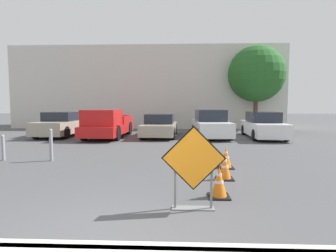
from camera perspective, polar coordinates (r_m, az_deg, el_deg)
name	(u,v)px	position (r m, az deg, el deg)	size (l,w,h in m)	color
ground_plane	(157,142)	(13.24, -2.30, -3.58)	(96.00, 96.00, 0.00)	#4C4C4F
curb_lip	(94,250)	(3.70, -15.87, -24.52)	(29.67, 0.20, 0.14)	beige
road_closed_sign	(193,165)	(4.67, 5.57, -8.41)	(1.14, 0.20, 1.50)	black
traffic_cone_nearest	(219,182)	(5.51, 11.06, -11.95)	(0.43, 0.43, 0.63)	black
traffic_cone_second	(225,167)	(6.81, 12.29, -8.70)	(0.42, 0.42, 0.65)	black
traffic_cone_third	(226,158)	(8.01, 12.47, -6.74)	(0.45, 0.45, 0.64)	black
parked_car_nearest	(62,125)	(17.15, -22.16, 0.25)	(1.96, 4.29, 1.47)	#A39984
pickup_truck	(107,125)	(15.45, -13.14, 0.21)	(2.09, 5.18, 1.63)	red
parked_car_second	(160,126)	(15.63, -1.77, 0.00)	(2.04, 4.39, 1.36)	#A39984
parked_car_third	(210,125)	(15.64, 9.21, 0.28)	(2.02, 4.67, 1.61)	white
parked_car_fourth	(263,126)	(16.08, 19.97, 0.02)	(1.98, 4.76, 1.49)	white
bollard_nearest	(51,144)	(9.61, -24.12, -3.59)	(0.12, 0.12, 1.09)	gray
bollard_second	(3,147)	(10.46, -32.25, -3.85)	(0.12, 0.12, 0.88)	gray
building_facade_backdrop	(149,89)	(23.53, -4.10, 8.05)	(22.23, 5.00, 6.66)	beige
street_tree_behind_lot	(256,74)	(21.16, 18.68, 10.68)	(4.22, 4.22, 6.35)	#513823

